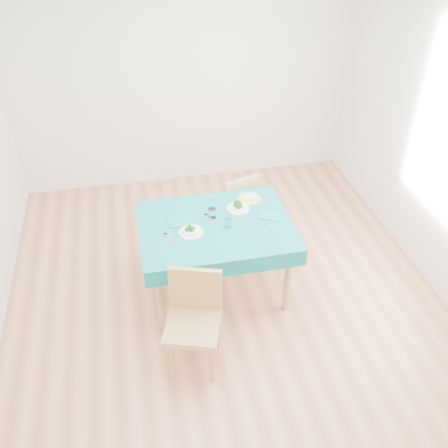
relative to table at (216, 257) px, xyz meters
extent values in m
cube|color=#9D5F41|center=(0.05, -0.13, -0.39)|extent=(4.00, 4.50, 0.02)
cube|color=silver|center=(0.05, 2.12, 0.97)|extent=(4.00, 0.02, 2.70)
cube|color=silver|center=(0.05, -2.38, 0.97)|extent=(4.00, 0.02, 2.70)
cube|color=#0A6C6D|center=(0.00, 0.00, 0.00)|extent=(1.34, 1.02, 0.76)
cube|color=#A37E4C|center=(-0.35, -0.83, 0.14)|extent=(0.54, 0.57, 1.05)
cube|color=#A37E4C|center=(0.33, 0.72, 0.11)|extent=(0.50, 0.52, 0.97)
cube|color=silver|center=(-0.42, -0.11, 0.38)|extent=(0.08, 0.17, 0.00)
cube|color=silver|center=(-0.18, -0.12, 0.38)|extent=(0.05, 0.19, 0.00)
cube|color=silver|center=(-0.03, 0.09, 0.38)|extent=(0.09, 0.19, 0.00)
cube|color=silver|center=(0.46, -0.02, 0.38)|extent=(0.09, 0.23, 0.00)
cube|color=#0E7979|center=(-0.29, 0.10, 0.39)|extent=(0.22, 0.16, 0.01)
cube|color=#0E7979|center=(0.50, 0.02, 0.38)|extent=(0.22, 0.20, 0.01)
cylinder|color=white|center=(-0.01, 0.12, 0.42)|extent=(0.07, 0.07, 0.09)
cylinder|color=white|center=(0.10, -0.05, 0.42)|extent=(0.06, 0.06, 0.08)
cylinder|color=#B7BF5D|center=(0.39, 0.33, 0.38)|extent=(0.22, 0.22, 0.01)
cube|color=beige|center=(0.39, 0.33, 0.40)|extent=(0.10, 0.10, 0.01)
camera|label=1|loc=(-0.66, -3.46, 2.99)|focal=40.00mm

